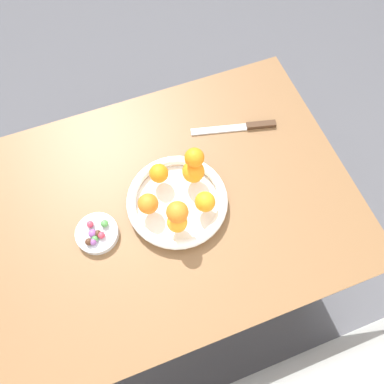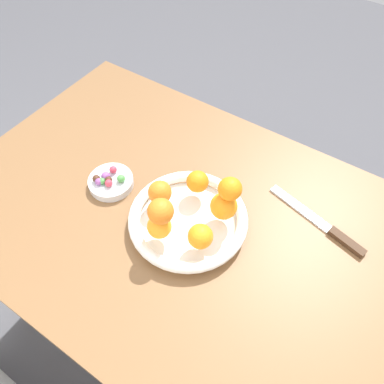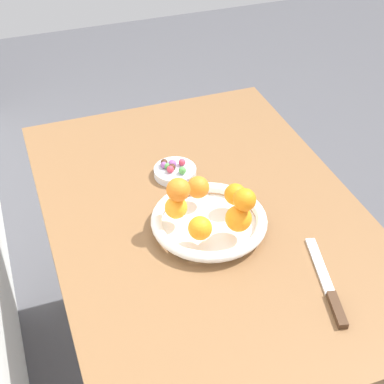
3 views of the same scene
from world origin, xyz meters
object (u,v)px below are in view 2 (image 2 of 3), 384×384
Objects in this scene: orange_1 at (224,206)px; knife at (324,225)px; orange_2 at (198,182)px; candy_ball_0 at (109,180)px; orange_0 at (200,236)px; candy_ball_1 at (102,181)px; candy_ball_4 at (106,176)px; orange_5 at (161,211)px; candy_ball_6 at (112,170)px; orange_4 at (159,226)px; candy_ball_3 at (96,179)px; candy_dish at (111,182)px; candy_ball_2 at (109,183)px; candy_ball_7 at (98,182)px; dining_table at (174,229)px; orange_3 at (160,192)px; fruit_bowl at (188,219)px; orange_6 at (230,189)px; candy_ball_5 at (121,178)px.

orange_1 reaches higher than knife.
orange_2 reaches higher than candy_ball_0.
orange_1 is 0.25m from knife.
orange_0 reaches higher than candy_ball_1.
orange_1 is at bearing -166.11° from candy_ball_1.
candy_ball_4 is at bearing 19.95° from knife.
candy_ball_6 is (0.22, -0.08, -0.09)m from orange_5.
candy_ball_3 is at bearing -10.45° from orange_4.
candy_ball_0 is 0.99× the size of candy_ball_6.
candy_ball_1 is 0.07× the size of knife.
candy_dish is 0.03m from candy_ball_2.
orange_2 is 2.96× the size of candy_ball_7.
candy_ball_7 is at bearing 63.56° from candy_dish.
candy_ball_1 reaches higher than dining_table.
orange_3 is (0.14, -0.05, 0.00)m from orange_0.
fruit_bowl is at bearing 32.48° from knife.
candy_ball_6 is at bearing -20.16° from orange_5.
orange_6 is 0.29m from candy_ball_5.
orange_3 is at bearing -169.47° from candy_ball_2.
orange_5 is 2.90× the size of candy_ball_2.
orange_5 is (0.02, 0.07, 0.10)m from fruit_bowl.
orange_3 is at bearing 26.16° from knife.
orange_2 reaches higher than fruit_bowl.
orange_2 is at bearing -90.27° from orange_4.
orange_4 is at bearing 156.78° from candy_ball_5.
fruit_bowl is at bearing 38.01° from orange_6.
fruit_bowl is 12.55× the size of candy_ball_4.
orange_6 is 2.76× the size of candy_ball_6.
candy_ball_1 is at bearing 6.85° from fruit_bowl.
candy_ball_0 is at bearing 12.39° from orange_1.
knife is (-0.49, -0.19, -0.03)m from candy_ball_0.
orange_3 is 0.17m from candy_ball_7.
orange_2 is at bearing -54.70° from orange_0.
knife is (-0.20, -0.12, -0.12)m from orange_6.
candy_ball_1 is (0.01, 0.02, 0.02)m from candy_dish.
orange_5 is 2.94× the size of candy_ball_6.
candy_dish is 2.04× the size of orange_3.
orange_1 is 0.29m from candy_ball_2.
knife is at bearing -158.81° from candy_ball_3.
candy_ball_5 is 1.14× the size of candy_ball_7.
orange_2 is 2.40× the size of candy_ball_4.
candy_ball_4 is 0.02m from candy_ball_6.
candy_dish is 5.53× the size of candy_ball_5.
orange_2 is 0.95× the size of orange_5.
candy_ball_1 reaches higher than knife.
candy_ball_4 is (0.18, 0.03, 0.12)m from dining_table.
orange_0 reaches higher than candy_ball_5.
dining_table is at bearing -165.18° from candy_ball_7.
knife is at bearing -160.34° from candy_ball_5.
candy_ball_5 is at bearing -137.00° from candy_ball_7.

